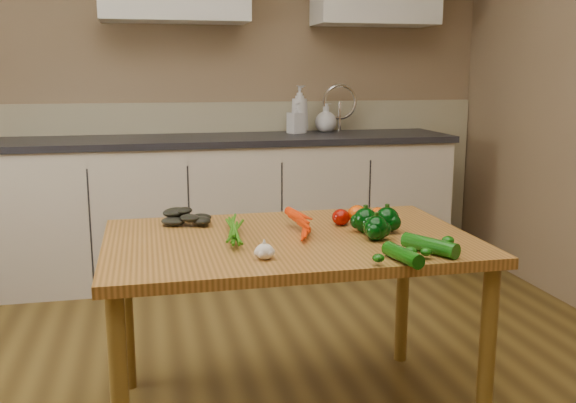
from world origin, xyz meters
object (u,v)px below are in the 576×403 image
(table, at_px, (290,258))
(pepper_c, at_px, (376,228))
(tomato_b, at_px, (357,215))
(tomato_c, at_px, (378,214))
(garlic_bulb, at_px, (264,251))
(carrot_bunch, at_px, (280,226))
(pepper_b, at_px, (387,220))
(pepper_a, at_px, (365,220))
(soap_bottle_c, at_px, (326,118))
(zucchini_b, at_px, (403,255))
(soap_bottle_a, at_px, (300,109))
(zucchini_a, at_px, (430,245))
(leafy_greens, at_px, (185,213))
(tomato_a, at_px, (341,217))
(soap_bottle_b, at_px, (296,118))

(table, bearing_deg, pepper_c, -20.77)
(tomato_b, xyz_separation_m, tomato_c, (0.10, 0.02, -0.01))
(tomato_c, bearing_deg, garlic_bulb, -142.03)
(pepper_c, bearing_deg, carrot_bunch, 154.97)
(table, xyz_separation_m, pepper_b, (0.37, -0.01, 0.13))
(table, distance_m, tomato_c, 0.45)
(pepper_a, height_order, pepper_b, pepper_b)
(soap_bottle_c, height_order, carrot_bunch, soap_bottle_c)
(soap_bottle_c, bearing_deg, pepper_a, 169.52)
(carrot_bunch, distance_m, tomato_c, 0.45)
(garlic_bulb, xyz_separation_m, zucchini_b, (0.42, -0.13, -0.00))
(pepper_c, distance_m, zucchini_b, 0.28)
(table, height_order, soap_bottle_a, soap_bottle_a)
(soap_bottle_a, height_order, tomato_c, soap_bottle_a)
(tomato_b, distance_m, zucchini_a, 0.46)
(garlic_bulb, bearing_deg, pepper_a, 31.23)
(leafy_greens, xyz_separation_m, zucchini_a, (0.76, -0.59, -0.02))
(garlic_bulb, relative_size, tomato_b, 0.74)
(soap_bottle_c, distance_m, zucchini_a, 2.34)
(tomato_a, bearing_deg, soap_bottle_c, 75.90)
(tomato_b, relative_size, zucchini_a, 0.40)
(pepper_c, bearing_deg, pepper_b, 51.69)
(carrot_bunch, bearing_deg, garlic_bulb, -110.82)
(soap_bottle_b, relative_size, zucchini_b, 1.14)
(leafy_greens, bearing_deg, zucchini_b, -46.29)
(soap_bottle_c, bearing_deg, pepper_b, 171.80)
(pepper_a, bearing_deg, soap_bottle_c, 78.29)
(garlic_bulb, height_order, zucchini_a, zucchini_a)
(pepper_b, relative_size, zucchini_a, 0.46)
(soap_bottle_c, distance_m, pepper_b, 2.04)
(soap_bottle_b, relative_size, zucchini_a, 0.99)
(soap_bottle_c, height_order, pepper_c, soap_bottle_c)
(tomato_a, relative_size, zucchini_a, 0.34)
(soap_bottle_b, relative_size, soap_bottle_c, 1.07)
(soap_bottle_c, height_order, pepper_b, soap_bottle_c)
(pepper_a, bearing_deg, tomato_a, 113.03)
(carrot_bunch, relative_size, tomato_a, 3.51)
(soap_bottle_b, height_order, tomato_c, soap_bottle_b)
(soap_bottle_a, bearing_deg, soap_bottle_b, 92.66)
(table, distance_m, tomato_a, 0.29)
(carrot_bunch, distance_m, zucchini_a, 0.56)
(pepper_c, relative_size, zucchini_b, 0.49)
(tomato_c, distance_m, zucchini_a, 0.48)
(soap_bottle_c, xyz_separation_m, tomato_c, (-0.30, -1.83, -0.26))
(soap_bottle_a, height_order, garlic_bulb, soap_bottle_a)
(tomato_a, distance_m, tomato_b, 0.07)
(zucchini_a, relative_size, zucchini_b, 1.15)
(pepper_a, bearing_deg, zucchini_a, -69.86)
(pepper_a, distance_m, zucchini_a, 0.33)
(pepper_b, relative_size, zucchini_b, 0.53)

